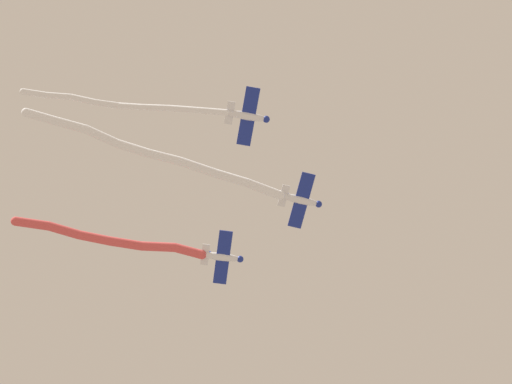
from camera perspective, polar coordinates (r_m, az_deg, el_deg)
airplane_lead at (r=91.89m, az=2.81°, el=-0.50°), size 6.00×4.57×1.48m
smoke_trail_lead at (r=92.56m, az=-6.43°, el=2.42°), size 9.02×26.40×4.07m
airplane_left_wing at (r=94.03m, az=-2.09°, el=-4.05°), size 5.98×4.50×1.48m
smoke_trail_left_wing at (r=94.47m, az=-9.08°, el=-2.88°), size 4.94×19.69×1.62m
airplane_right_wing at (r=89.65m, az=-0.51°, el=4.73°), size 6.00×4.54×1.48m
smoke_trail_right_wing at (r=91.83m, az=-8.23°, el=5.44°), size 2.46×20.93×3.32m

